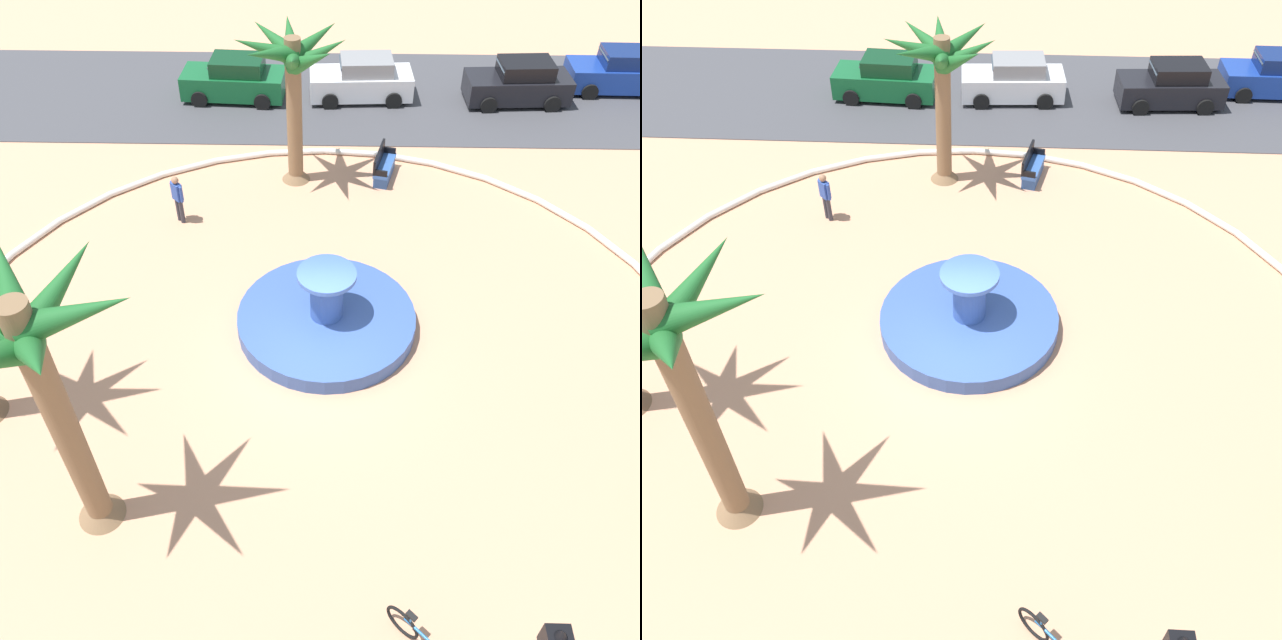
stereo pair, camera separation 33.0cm
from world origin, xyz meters
TOP-DOWN VIEW (x-y plane):
  - ground_plane at (0.00, 0.00)m, footprint 80.00×80.00m
  - plaza_curb at (0.00, 0.00)m, footprint 19.91×19.91m
  - street_asphalt at (0.00, 14.36)m, footprint 48.00×8.00m
  - fountain at (0.21, 1.11)m, footprint 4.65×4.65m
  - palm_tree_near_fountain at (-0.95, 8.17)m, footprint 3.52×3.57m
  - palm_tree_by_curb at (-4.30, -4.45)m, footprint 3.58×3.43m
  - bench_east at (2.02, 8.36)m, footprint 0.87×1.67m
  - person_cyclist_photo at (-4.41, 5.70)m, footprint 0.40×0.40m
  - parked_car_leftmost at (-3.63, 13.99)m, footprint 4.10×2.11m
  - parked_car_second at (1.38, 14.09)m, footprint 4.09×2.09m
  - parked_car_third at (7.50, 13.93)m, footprint 4.09×2.09m
  - parked_car_rightmost at (11.76, 15.06)m, footprint 4.03×1.97m

SIDE VIEW (x-z plane):
  - ground_plane at x=0.00m, z-range 0.00..0.00m
  - street_asphalt at x=0.00m, z-range 0.00..0.03m
  - plaza_curb at x=0.00m, z-range 0.00..0.20m
  - fountain at x=0.21m, z-range -0.64..1.21m
  - bench_east at x=2.02m, z-range -0.15..0.85m
  - parked_car_leftmost at x=-3.63m, z-range -0.05..1.61m
  - parked_car_second at x=1.38m, z-range -0.05..1.61m
  - parked_car_third at x=7.50m, z-range -0.05..1.61m
  - parked_car_rightmost at x=11.76m, z-range -0.05..1.61m
  - person_cyclist_photo at x=-4.41m, z-range 0.09..1.69m
  - palm_tree_near_fountain at x=-0.95m, z-range 1.23..6.27m
  - palm_tree_by_curb at x=-4.30m, z-range 1.29..7.52m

